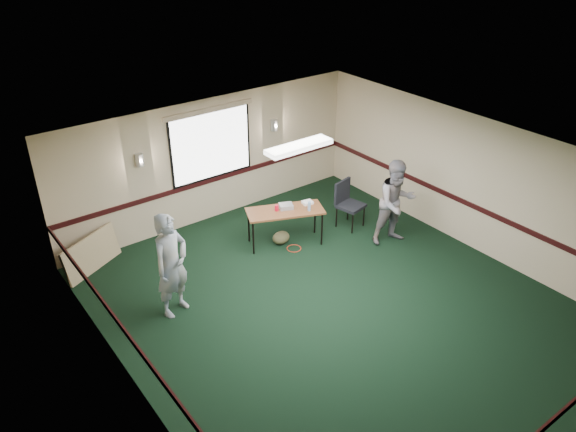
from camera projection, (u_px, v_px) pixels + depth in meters
ground at (333, 305)px, 9.78m from camera, size 8.00×8.00×0.00m
room_shell at (262, 181)px, 10.49m from camera, size 8.00×8.02×8.00m
folding_table at (285, 213)px, 11.22m from camera, size 1.65×1.16×0.77m
projector at (286, 206)px, 11.24m from camera, size 0.33×0.31×0.09m
game_console at (307, 202)px, 11.43m from camera, size 0.23×0.20×0.05m
red_cup at (277, 208)px, 11.15m from camera, size 0.08×0.08×0.12m
water_bottle at (309, 206)px, 11.13m from camera, size 0.06×0.06×0.20m
duffel_bag at (281, 238)px, 11.49m from camera, size 0.46×0.41×0.27m
cable_coil at (294, 248)px, 11.37m from camera, size 0.37×0.37×0.01m
folded_table at (92, 254)px, 10.59m from camera, size 1.27×0.78×0.68m
conference_chair at (347, 200)px, 11.93m from camera, size 0.59×0.61×1.02m
person_left at (172, 265)px, 9.20m from camera, size 0.79×0.65×1.87m
person_right at (396, 202)px, 11.21m from camera, size 1.01×0.87×1.79m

